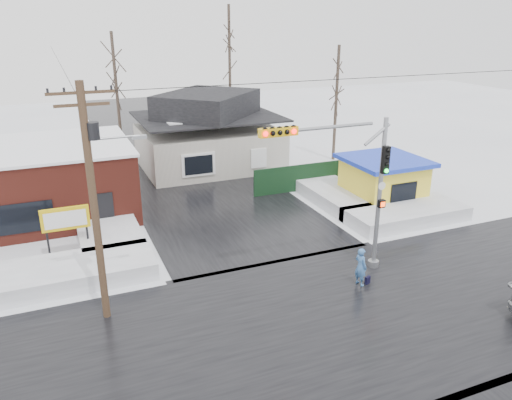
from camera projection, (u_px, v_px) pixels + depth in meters
name	position (u px, v px, depth m)	size (l,w,h in m)	color
ground	(332.00, 319.00, 19.25)	(120.00, 120.00, 0.00)	white
road_ns	(332.00, 318.00, 19.25)	(10.00, 120.00, 0.02)	black
road_ew	(332.00, 318.00, 19.25)	(120.00, 10.00, 0.02)	black
snowbank_nw	(73.00, 272.00, 21.93)	(7.00, 3.00, 0.80)	white
snowbank_ne	(406.00, 214.00, 28.43)	(7.00, 3.00, 0.80)	white
snowbank_nside_w	(106.00, 224.00, 26.99)	(3.00, 8.00, 0.80)	white
snowbank_nside_e	(330.00, 192.00, 32.04)	(3.00, 8.00, 0.80)	white
traffic_signal	(351.00, 178.00, 21.14)	(6.05, 0.68, 7.00)	gray
utility_pole	(95.00, 192.00, 17.66)	(3.15, 0.44, 9.00)	#382619
brick_building	(22.00, 183.00, 28.43)	(12.20, 8.20, 4.12)	maroon
marquee_sign	(65.00, 220.00, 23.57)	(2.20, 0.21, 2.55)	black
house	(208.00, 133.00, 38.14)	(10.40, 8.40, 5.76)	beige
kiosk	(383.00, 180.00, 30.84)	(4.60, 4.60, 2.88)	yellow
fence	(309.00, 177.00, 33.42)	(8.00, 0.12, 1.80)	black
tree_far_left	(114.00, 60.00, 37.61)	(3.00, 3.00, 10.00)	#332821
tree_far_mid	(229.00, 35.00, 42.40)	(3.00, 3.00, 12.00)	#332821
tree_far_right	(338.00, 70.00, 38.45)	(3.00, 3.00, 9.00)	#332821
pedestrian	(361.00, 267.00, 21.40)	(0.63, 0.41, 1.72)	#3D6EAD
shopping_bag	(367.00, 280.00, 21.68)	(0.28, 0.12, 0.35)	black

